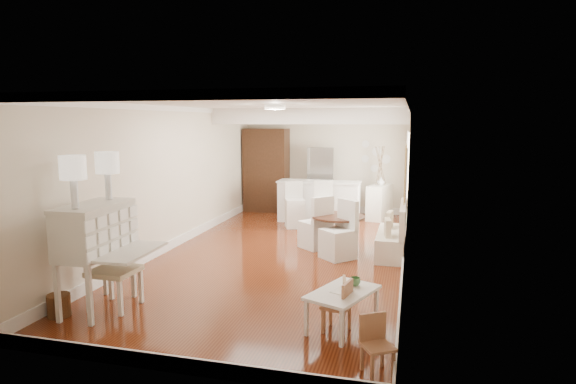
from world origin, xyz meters
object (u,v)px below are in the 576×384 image
at_px(bar_stool_right, 324,206).
at_px(pantry_cabinet, 266,170).
at_px(dining_table, 338,233).
at_px(slip_chair_far, 315,222).
at_px(breakfast_counter, 319,201).
at_px(fridge, 334,181).
at_px(kids_chair_b, 334,301).
at_px(wicker_basket, 59,305).
at_px(bar_stool_left, 295,205).
at_px(gustavian_armchair, 114,269).
at_px(kids_table, 342,310).
at_px(secretary_bureau, 96,257).
at_px(sideboard, 379,202).
at_px(kids_chair_a, 336,305).
at_px(kids_chair_c, 378,345).
at_px(slip_chair_near, 338,230).

distance_m(bar_stool_right, pantry_cabinet, 2.81).
height_order(dining_table, slip_chair_far, slip_chair_far).
xyz_separation_m(breakfast_counter, fridge, (0.20, 1.05, 0.39)).
distance_m(kids_chair_b, bar_stool_right, 5.34).
height_order(wicker_basket, slip_chair_far, slip_chair_far).
height_order(slip_chair_far, bar_stool_left, bar_stool_left).
xyz_separation_m(gustavian_armchair, breakfast_counter, (1.61, 6.22, -0.02)).
bearing_deg(kids_table, secretary_bureau, -176.45).
bearing_deg(sideboard, bar_stool_right, -112.63).
relative_size(secretary_bureau, dining_table, 1.40).
bearing_deg(slip_chair_far, breakfast_counter, -130.46).
relative_size(fridge, sideboard, 1.94).
xyz_separation_m(kids_chair_a, fridge, (-1.21, 7.27, 0.57)).
height_order(kids_table, sideboard, sideboard).
height_order(wicker_basket, breakfast_counter, breakfast_counter).
height_order(dining_table, bar_stool_left, bar_stool_left).
distance_m(wicker_basket, dining_table, 5.06).
relative_size(kids_table, bar_stool_left, 0.88).
xyz_separation_m(gustavian_armchair, kids_chair_b, (2.96, 0.16, -0.23)).
height_order(kids_table, bar_stool_left, bar_stool_left).
distance_m(kids_table, kids_chair_a, 0.14).
distance_m(kids_chair_b, kids_chair_c, 1.21).
relative_size(slip_chair_far, bar_stool_right, 0.95).
height_order(kids_chair_a, slip_chair_near, slip_chair_near).
relative_size(kids_table, kids_chair_a, 1.47).
distance_m(kids_table, pantry_cabinet, 7.92).
bearing_deg(sideboard, fridge, 179.42).
distance_m(wicker_basket, bar_stool_right, 6.33).
height_order(kids_chair_b, dining_table, dining_table).
xyz_separation_m(slip_chair_near, bar_stool_left, (-1.38, 2.34, 0.00)).
bearing_deg(kids_chair_b, secretary_bureau, -95.93).
distance_m(wicker_basket, pantry_cabinet, 7.83).
relative_size(kids_table, fridge, 0.53).
xyz_separation_m(gustavian_armchair, slip_chair_far, (2.02, 3.73, -0.00)).
height_order(kids_table, kids_chair_a, kids_chair_a).
bearing_deg(secretary_bureau, sideboard, 63.23).
height_order(dining_table, slip_chair_near, slip_chair_near).
height_order(gustavian_armchair, pantry_cabinet, pantry_cabinet).
bearing_deg(fridge, dining_table, -79.44).
xyz_separation_m(kids_chair_c, slip_chair_near, (-1.00, 3.98, 0.24)).
relative_size(gustavian_armchair, breakfast_counter, 0.52).
distance_m(kids_table, kids_chair_b, 0.15).
xyz_separation_m(kids_chair_b, dining_table, (-0.47, 3.43, 0.04)).
bearing_deg(pantry_cabinet, wicker_basket, -93.32).
xyz_separation_m(secretary_bureau, wicker_basket, (-0.35, -0.34, -0.58)).
distance_m(kids_chair_b, pantry_cabinet, 7.81).
bearing_deg(kids_chair_c, breakfast_counter, 74.21).
xyz_separation_m(slip_chair_near, bar_stool_right, (-0.69, 2.29, 0.02)).
xyz_separation_m(kids_chair_a, sideboard, (0.04, 6.93, 0.12)).
bearing_deg(bar_stool_right, breakfast_counter, 96.77).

